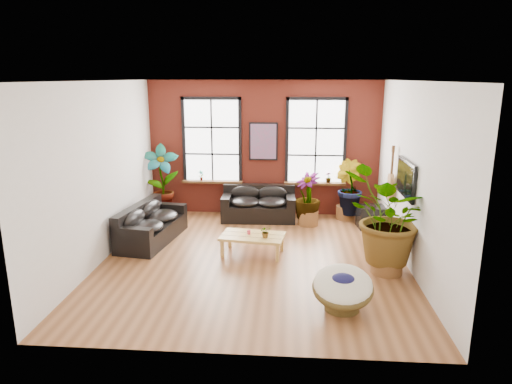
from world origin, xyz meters
TOP-DOWN VIEW (x-y plane):
  - room at (0.00, 0.15)m, footprint 6.04×6.54m
  - sofa_back at (-0.09, 2.71)m, footprint 1.88×0.95m
  - sofa_left at (-2.40, 0.92)m, footprint 1.16×2.17m
  - coffee_table at (-0.05, 0.29)m, footprint 1.37×0.90m
  - papasan_chair at (1.55, -1.91)m, footprint 1.06×1.07m
  - poster at (0.00, 3.18)m, footprint 0.74×0.06m
  - tv_wall_unit at (2.93, 0.60)m, footprint 0.13×1.86m
  - media_box at (2.69, 2.20)m, footprint 0.70×0.60m
  - pot_back_left at (-2.65, 2.71)m, footprint 0.64×0.64m
  - pot_back_right at (2.15, 2.88)m, footprint 0.59×0.59m
  - pot_right_wall at (2.53, -0.45)m, footprint 0.63×0.63m
  - pot_mid at (1.17, 2.32)m, footprint 0.64×0.64m
  - floor_plant_back_left at (-2.61, 2.73)m, footprint 1.06×0.86m
  - floor_plant_back_right at (2.19, 2.86)m, footprint 0.93×0.97m
  - floor_plant_right_wall at (2.52, -0.44)m, footprint 2.12×2.16m
  - floor_plant_mid at (1.13, 2.35)m, footprint 0.92×0.92m
  - table_plant at (0.23, 0.18)m, footprint 0.28×0.26m
  - sill_plant_left at (-1.65, 3.13)m, footprint 0.17×0.17m
  - sill_plant_right at (1.70, 3.13)m, footprint 0.19×0.19m

SIDE VIEW (x-z plane):
  - pot_back_right at x=2.15m, z-range 0.00..0.35m
  - pot_mid at x=1.17m, z-range 0.00..0.36m
  - pot_back_left at x=-2.65m, z-range 0.00..0.37m
  - pot_right_wall at x=2.53m, z-range 0.00..0.43m
  - media_box at x=2.69m, z-range 0.00..0.54m
  - coffee_table at x=-0.05m, z-range 0.12..0.61m
  - papasan_chair at x=1.55m, z-range 0.01..0.73m
  - sofa_left at x=-2.40m, z-range -0.04..0.78m
  - sofa_back at x=-0.09m, z-range -0.04..0.81m
  - table_plant at x=0.23m, z-range 0.41..0.66m
  - floor_plant_mid at x=1.13m, z-range 0.14..1.31m
  - floor_plant_back_right at x=2.19m, z-range 0.15..1.54m
  - floor_plant_back_left at x=-2.61m, z-range 0.15..1.90m
  - sill_plant_left at x=-1.65m, z-range 0.90..1.17m
  - sill_plant_right at x=1.70m, z-range 0.90..1.17m
  - floor_plant_right_wall at x=2.52m, z-range 0.16..1.97m
  - tv_wall_unit at x=2.93m, z-range 0.94..2.14m
  - room at x=0.00m, z-range -0.02..3.52m
  - poster at x=0.00m, z-range 1.46..2.44m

